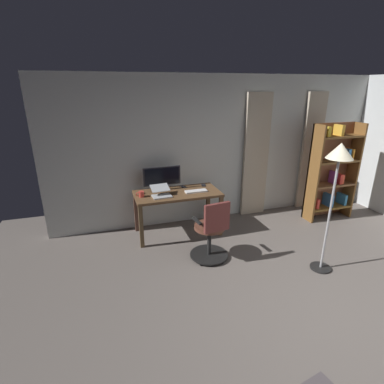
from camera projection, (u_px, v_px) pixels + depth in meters
The scene contains 15 objects.
ground_plane at pixel (334, 327), 3.10m from camera, with size 8.03×8.03×0.00m, color #625A54.
back_room_partition at pixel (223, 149), 5.39m from camera, with size 6.18×0.10×2.58m, color silver.
curtain_left_panel at pixel (311, 152), 5.87m from camera, with size 0.42×0.06×2.29m, color #C3B49B.
curtain_right_panel at pixel (256, 156), 5.52m from camera, with size 0.49×0.06×2.29m, color #C3B49B.
desk at pixel (177, 198), 4.89m from camera, with size 1.39×0.67×0.74m.
office_chair at pixel (211, 233), 4.18m from camera, with size 0.56×0.56×0.92m.
computer_monitor at pixel (162, 177), 4.92m from camera, with size 0.63×0.18×0.39m.
computer_keyboard at pixel (196, 191), 4.87m from camera, with size 0.36×0.13×0.02m, color white.
laptop at pixel (161, 193), 4.68m from camera, with size 0.31×0.32×0.15m.
computer_mouse at pixel (142, 192), 4.79m from camera, with size 0.06×0.10×0.04m, color white.
cell_phone_face_up at pixel (183, 187), 5.11m from camera, with size 0.07×0.14×0.01m, color black.
cell_phone_by_monitor at pixel (203, 185), 5.19m from camera, with size 0.07×0.14×0.01m, color #232328.
mug_tea at pixel (141, 194), 4.64m from camera, with size 0.13×0.08×0.09m.
bookshelf at pixel (332, 172), 5.45m from camera, with size 0.90×0.30×1.77m.
floor_lamp at pixel (338, 166), 3.61m from camera, with size 0.32×0.32×1.75m.
Camera 1 is at (2.16, 1.87, 2.38)m, focal length 27.73 mm.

